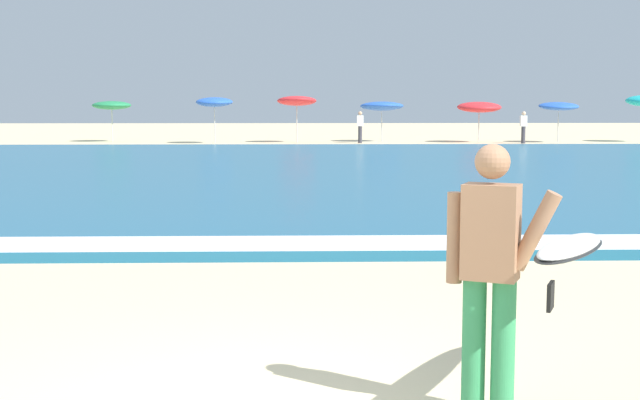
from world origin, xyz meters
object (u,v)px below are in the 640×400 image
(surfer_with_board, at_px, (526,259))
(beachgoer_near_row_left, at_px, (360,126))
(beach_umbrella_0, at_px, (112,105))
(beach_umbrella_1, at_px, (214,102))
(beachgoer_near_row_mid, at_px, (523,126))
(beach_umbrella_2, at_px, (297,101))
(beach_umbrella_5, at_px, (559,106))
(beach_umbrella_4, at_px, (479,107))
(beach_umbrella_3, at_px, (382,106))

(surfer_with_board, bearing_deg, beachgoer_near_row_left, 87.32)
(beach_umbrella_0, height_order, beach_umbrella_1, beach_umbrella_1)
(beachgoer_near_row_left, relative_size, beachgoer_near_row_mid, 1.00)
(beach_umbrella_2, relative_size, beach_umbrella_5, 1.15)
(beach_umbrella_1, bearing_deg, beach_umbrella_4, 3.76)
(beachgoer_near_row_left, bearing_deg, beach_umbrella_4, 6.22)
(beach_umbrella_3, distance_m, beach_umbrella_5, 8.92)
(beach_umbrella_2, xyz_separation_m, beach_umbrella_3, (4.39, 0.82, -0.27))
(beach_umbrella_0, relative_size, beach_umbrella_4, 0.93)
(beach_umbrella_5, bearing_deg, beachgoer_near_row_left, -177.44)
(beach_umbrella_3, bearing_deg, beach_umbrella_4, -10.82)
(surfer_with_board, relative_size, beachgoer_near_row_mid, 1.49)
(beach_umbrella_2, height_order, beach_umbrella_5, beach_umbrella_2)
(beach_umbrella_4, distance_m, beachgoer_near_row_left, 6.20)
(beach_umbrella_1, distance_m, beach_umbrella_4, 13.33)
(surfer_with_board, relative_size, beach_umbrella_1, 1.02)
(beach_umbrella_2, relative_size, beachgoer_near_row_mid, 1.53)
(beach_umbrella_1, xyz_separation_m, beachgoer_near_row_mid, (15.24, -0.46, -1.19))
(beach_umbrella_4, height_order, beachgoer_near_row_mid, beach_umbrella_4)
(beach_umbrella_1, bearing_deg, beach_umbrella_3, 12.04)
(surfer_with_board, relative_size, beach_umbrella_5, 1.12)
(beach_umbrella_2, xyz_separation_m, beachgoer_near_row_mid, (11.18, -1.43, -1.25))
(surfer_with_board, xyz_separation_m, beach_umbrella_2, (-1.40, 38.19, 1.07))
(beach_umbrella_3, xyz_separation_m, beachgoer_near_row_left, (-1.24, -1.59, -0.98))
(beach_umbrella_3, bearing_deg, beach_umbrella_0, 179.05)
(beachgoer_near_row_mid, bearing_deg, beach_umbrella_2, 172.69)
(beach_umbrella_2, bearing_deg, beach_umbrella_4, -0.65)
(beach_umbrella_3, relative_size, beach_umbrella_5, 1.08)
(beach_umbrella_0, bearing_deg, surfer_with_board, -74.45)
(beach_umbrella_0, xyz_separation_m, beach_umbrella_5, (22.76, -1.37, -0.04))
(beach_umbrella_0, distance_m, beach_umbrella_4, 18.80)
(surfer_with_board, height_order, beach_umbrella_4, beach_umbrella_4)
(beach_umbrella_2, distance_m, beachgoer_near_row_mid, 11.34)
(beach_umbrella_2, distance_m, beach_umbrella_5, 13.24)
(surfer_with_board, distance_m, beach_umbrella_4, 38.90)
(surfer_with_board, distance_m, beach_umbrella_3, 39.14)
(beach_umbrella_2, bearing_deg, beach_umbrella_1, -166.46)
(beach_umbrella_3, relative_size, beach_umbrella_4, 1.00)
(beach_umbrella_2, xyz_separation_m, beach_umbrella_4, (9.24, -0.10, -0.31))
(beach_umbrella_2, xyz_separation_m, beach_umbrella_5, (13.24, -0.32, -0.27))
(beachgoer_near_row_mid, bearing_deg, surfer_with_board, -104.89)
(beach_umbrella_4, bearing_deg, beach_umbrella_1, -176.24)
(beach_umbrella_3, relative_size, beachgoer_near_row_mid, 1.43)
(surfer_with_board, distance_m, beachgoer_near_row_left, 37.47)
(beach_umbrella_0, xyz_separation_m, beach_umbrella_3, (13.91, -0.23, -0.04))
(beach_umbrella_1, bearing_deg, beach_umbrella_2, 13.54)
(beach_umbrella_4, relative_size, beach_umbrella_5, 1.08)
(surfer_with_board, xyz_separation_m, beachgoer_near_row_mid, (9.78, 36.76, -0.18))
(beach_umbrella_0, xyz_separation_m, beachgoer_near_row_mid, (20.70, -2.49, -1.02))
(beach_umbrella_3, height_order, beach_umbrella_5, beach_umbrella_3)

